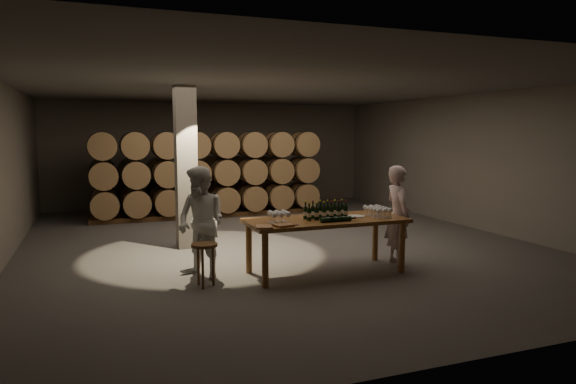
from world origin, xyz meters
name	(u,v)px	position (x,y,z in m)	size (l,w,h in m)	color
room	(186,168)	(-1.80, 0.20, 1.60)	(12.00, 12.00, 12.00)	#54514F
tasting_table	(326,225)	(0.00, -2.50, 0.80)	(2.60, 1.10, 0.90)	brown
barrel_stack_back	(187,182)	(-0.96, 5.20, 0.83)	(5.48, 0.95, 1.57)	brown
barrel_stack_front	(210,173)	(-0.57, 3.80, 1.20)	(6.26, 0.95, 2.31)	brown
bottle_cluster	(326,212)	(0.00, -2.49, 1.01)	(0.72, 0.22, 0.30)	black
lying_bottles	(336,219)	(0.03, -2.82, 0.94)	(0.62, 0.08, 0.08)	black
glass_cluster_left	(279,214)	(-0.83, -2.57, 1.03)	(0.31, 0.31, 0.18)	silver
glass_cluster_right	(378,209)	(0.92, -2.57, 1.02)	(0.30, 0.52, 0.17)	silver
plate	(356,216)	(0.55, -2.50, 0.91)	(0.29, 0.29, 0.02)	silver
notebook_near	(284,225)	(-0.87, -2.89, 0.92)	(0.27, 0.22, 0.03)	#976136
notebook_corner	(264,227)	(-1.18, -2.88, 0.91)	(0.24, 0.30, 0.03)	#976136
pen	(294,225)	(-0.70, -2.89, 0.91)	(0.01, 0.01, 0.14)	black
stool	(204,251)	(-2.01, -2.56, 0.54)	(0.39, 0.39, 0.65)	brown
person_man	(398,215)	(1.41, -2.43, 0.87)	(0.63, 0.41, 1.73)	beige
person_woman	(201,223)	(-1.96, -2.08, 0.89)	(0.86, 0.67, 1.77)	silver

